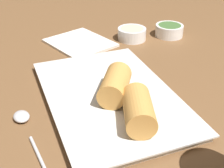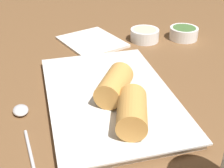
# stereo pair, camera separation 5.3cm
# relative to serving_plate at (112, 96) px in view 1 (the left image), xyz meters

# --- Properties ---
(table_surface) EXTENTS (1.80, 1.40, 0.02)m
(table_surface) POSITION_rel_serving_plate_xyz_m (0.01, -0.00, -0.02)
(table_surface) COLOR brown
(table_surface) RESTS_ON ground
(serving_plate) EXTENTS (0.33, 0.22, 0.01)m
(serving_plate) POSITION_rel_serving_plate_xyz_m (0.00, 0.00, 0.00)
(serving_plate) COLOR silver
(serving_plate) RESTS_ON table_surface
(roll_front_left) EXTENTS (0.10, 0.08, 0.05)m
(roll_front_left) POSITION_rel_serving_plate_xyz_m (0.00, 0.00, 0.03)
(roll_front_left) COLOR #D19347
(roll_front_left) RESTS_ON serving_plate
(roll_front_right) EXTENTS (0.10, 0.07, 0.05)m
(roll_front_right) POSITION_rel_serving_plate_xyz_m (0.09, 0.01, 0.03)
(roll_front_right) COLOR #D19347
(roll_front_right) RESTS_ON serving_plate
(dipping_bowl_near) EXTENTS (0.07, 0.07, 0.03)m
(dipping_bowl_near) POSITION_rel_serving_plate_xyz_m (-0.24, 0.15, 0.01)
(dipping_bowl_near) COLOR white
(dipping_bowl_near) RESTS_ON table_surface
(dipping_bowl_far) EXTENTS (0.07, 0.07, 0.03)m
(dipping_bowl_far) POSITION_rel_serving_plate_xyz_m (-0.23, 0.25, 0.01)
(dipping_bowl_far) COLOR white
(dipping_bowl_far) RESTS_ON table_surface
(spoon) EXTENTS (0.19, 0.04, 0.01)m
(spoon) POSITION_rel_serving_plate_xyz_m (0.03, -0.15, -0.00)
(spoon) COLOR silver
(spoon) RESTS_ON table_surface
(napkin) EXTENTS (0.18, 0.17, 0.01)m
(napkin) POSITION_rel_serving_plate_xyz_m (-0.26, 0.02, -0.00)
(napkin) COLOR silver
(napkin) RESTS_ON table_surface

